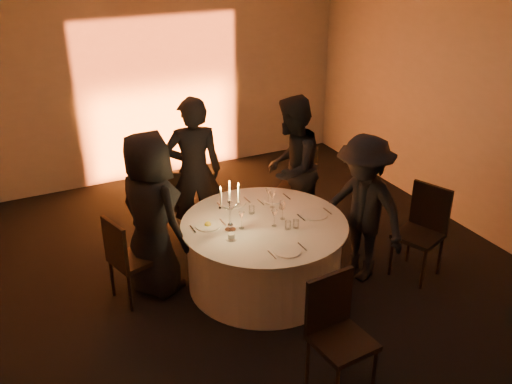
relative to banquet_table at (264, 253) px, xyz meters
name	(u,v)px	position (x,y,z in m)	size (l,w,h in m)	color
floor	(264,282)	(0.00, 0.00, -0.38)	(7.00, 7.00, 0.00)	black
ceiling	(266,6)	(0.00, 0.00, 2.62)	(7.00, 7.00, 0.00)	silver
wall_back	(159,81)	(0.00, 3.50, 1.12)	(7.00, 7.00, 0.00)	#A8A59C
wall_right	(482,119)	(3.00, 0.00, 1.12)	(7.00, 7.00, 0.00)	#A8A59C
uplighter_fixture	(172,176)	(0.00, 3.20, -0.33)	(0.25, 0.12, 0.10)	black
banquet_table	(264,253)	(0.00, 0.00, 0.00)	(1.80, 1.80, 0.77)	black
chair_left	(126,255)	(-1.43, 0.36, 0.17)	(0.53, 0.53, 0.98)	black
chair_back_left	(167,200)	(-0.63, 1.44, 0.15)	(0.54, 0.54, 0.95)	black
chair_back_right	(303,181)	(1.16, 1.14, 0.18)	(0.62, 0.62, 1.00)	black
chair_right	(423,226)	(1.71, -0.58, 0.22)	(0.60, 0.60, 1.06)	black
chair_front	(336,327)	(-0.15, -1.64, 0.22)	(0.51, 0.51, 1.07)	black
guest_left	(151,215)	(-1.11, 0.45, 0.53)	(0.89, 0.58, 1.83)	black
guest_back_left	(194,172)	(-0.33, 1.24, 0.56)	(0.69, 0.45, 1.89)	black
guest_back_right	(291,168)	(0.82, 0.87, 0.53)	(0.89, 0.69, 1.83)	black
guest_right	(362,209)	(1.04, -0.33, 0.46)	(1.10, 0.63, 1.70)	black
plate_left	(208,225)	(-0.57, 0.20, 0.40)	(0.36, 0.27, 0.08)	white
plate_back_left	(234,203)	(-0.10, 0.57, 0.39)	(0.35, 0.29, 0.01)	white
plate_back_right	(274,199)	(0.35, 0.44, 0.39)	(0.35, 0.24, 0.01)	white
plate_right	(314,214)	(0.58, -0.08, 0.39)	(0.36, 0.30, 0.01)	white
plate_front	(287,251)	(-0.06, -0.62, 0.39)	(0.36, 0.28, 0.01)	white
coffee_cup	(231,237)	(-0.46, -0.16, 0.42)	(0.11, 0.11, 0.07)	white
candelabra	(230,213)	(-0.40, 0.00, 0.59)	(0.25, 0.12, 0.58)	white
wine_glass_a	(274,215)	(0.06, -0.11, 0.52)	(0.07, 0.07, 0.19)	white
wine_glass_b	(272,197)	(0.24, 0.28, 0.52)	(0.07, 0.07, 0.19)	white
wine_glass_c	(268,193)	(0.25, 0.39, 0.52)	(0.07, 0.07, 0.19)	white
wine_glass_d	(242,217)	(-0.27, 0.00, 0.52)	(0.07, 0.07, 0.19)	white
wine_glass_e	(283,208)	(0.22, -0.01, 0.52)	(0.07, 0.07, 0.19)	white
tumbler_a	(288,225)	(0.16, -0.23, 0.43)	(0.07, 0.07, 0.09)	white
tumbler_b	(282,205)	(0.33, 0.20, 0.43)	(0.07, 0.07, 0.09)	white
tumbler_c	(296,224)	(0.25, -0.24, 0.43)	(0.07, 0.07, 0.09)	white
tumbler_d	(252,210)	(-0.03, 0.26, 0.43)	(0.07, 0.07, 0.09)	white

